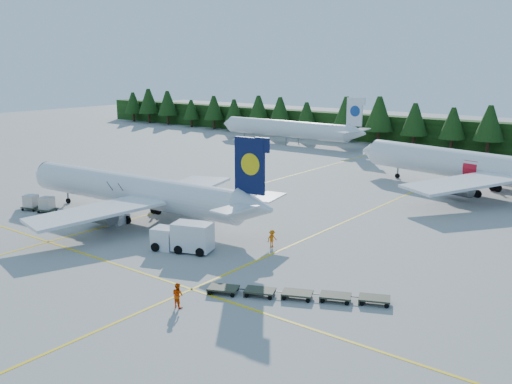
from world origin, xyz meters
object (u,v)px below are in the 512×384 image
Objects in this scene: airliner_red at (473,166)px; airstairs at (113,215)px; airliner_navy at (128,190)px; service_truck at (182,237)px.

airstairs is at bearing -111.63° from airliner_red.
airliner_red is at bearing 50.14° from airliner_navy.
airstairs is 0.89× the size of service_truck.
airliner_navy reaches higher than airstairs.
airliner_navy is at bearing 91.87° from airstairs.
airliner_red is 6.42× the size of service_truck.
airstairs is (-27.11, -40.55, -2.79)m from airliner_red.
airliner_red reaches higher than service_truck.
airliner_navy is at bearing 140.24° from service_truck.
service_truck is (13.47, -2.42, 0.65)m from airstairs.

